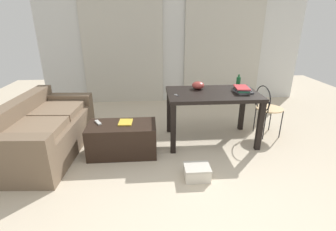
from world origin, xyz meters
name	(u,v)px	position (x,y,z in m)	size (l,w,h in m)	color
ground_plane	(188,145)	(0.00, 1.47, 0.00)	(9.00, 9.00, 0.00)	beige
wall_back	(173,42)	(0.00, 3.75, 1.27)	(5.59, 0.10, 2.54)	silver
curtains	(174,48)	(0.00, 3.66, 1.16)	(3.82, 0.03, 2.32)	beige
couch	(43,132)	(-2.01, 1.44, 0.31)	(0.97, 1.79, 0.74)	brown
coffee_table	(123,139)	(-0.93, 1.31, 0.22)	(0.91, 0.49, 0.43)	black
craft_table	(212,99)	(0.37, 1.63, 0.65)	(1.31, 0.80, 0.76)	black
wire_chair	(266,105)	(1.25, 1.74, 0.51)	(0.41, 0.42, 0.81)	tan
bottle_near	(238,82)	(0.83, 1.91, 0.84)	(0.06, 0.06, 0.19)	#195B2D
bowl	(198,85)	(0.19, 1.83, 0.81)	(0.19, 0.19, 0.11)	#9E3833
book_stack	(243,90)	(0.79, 1.59, 0.80)	(0.25, 0.32, 0.08)	#4C4C51
scissors	(177,95)	(-0.16, 1.51, 0.76)	(0.07, 0.10, 0.00)	#9EA0A5
tv_remote_primary	(98,122)	(-1.25, 1.39, 0.44)	(0.05, 0.16, 0.02)	#B7B7B2
magazine	(126,122)	(-0.88, 1.37, 0.44)	(0.18, 0.22, 0.02)	gold
shoebox	(197,172)	(-0.02, 0.65, 0.08)	(0.30, 0.24, 0.16)	beige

